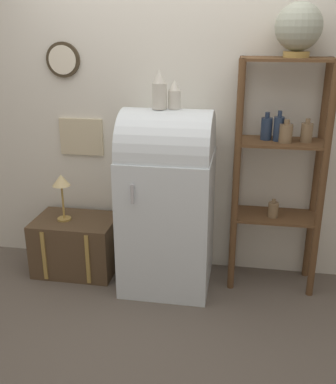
# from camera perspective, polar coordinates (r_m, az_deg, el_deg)

# --- Properties ---
(ground_plane) EXTENTS (12.00, 12.00, 0.00)m
(ground_plane) POSITION_cam_1_polar(r_m,az_deg,el_deg) (3.50, -0.71, -13.04)
(ground_plane) COLOR #60564C
(wall_back) EXTENTS (7.00, 0.09, 2.70)m
(wall_back) POSITION_cam_1_polar(r_m,az_deg,el_deg) (3.54, 0.84, 10.96)
(wall_back) COLOR silver
(wall_back) RESTS_ON ground_plane
(refrigerator) EXTENTS (0.67, 0.68, 1.38)m
(refrigerator) POSITION_cam_1_polar(r_m,az_deg,el_deg) (3.37, -0.06, -0.66)
(refrigerator) COLOR silver
(refrigerator) RESTS_ON ground_plane
(suitcase_trunk) EXTENTS (0.65, 0.47, 0.46)m
(suitcase_trunk) POSITION_cam_1_polar(r_m,az_deg,el_deg) (3.82, -11.56, -6.55)
(suitcase_trunk) COLOR brown
(suitcase_trunk) RESTS_ON ground_plane
(shelf_unit) EXTENTS (0.65, 0.34, 1.73)m
(shelf_unit) POSITION_cam_1_polar(r_m,az_deg,el_deg) (3.37, 13.92, 3.84)
(shelf_unit) COLOR brown
(shelf_unit) RESTS_ON ground_plane
(globe) EXTENTS (0.31, 0.31, 0.35)m
(globe) POSITION_cam_1_polar(r_m,az_deg,el_deg) (3.27, 16.26, 19.41)
(globe) COLOR #AD8942
(globe) RESTS_ON shelf_unit
(vase_left) EXTENTS (0.10, 0.10, 0.27)m
(vase_left) POSITION_cam_1_polar(r_m,az_deg,el_deg) (3.18, -1.10, 12.78)
(vase_left) COLOR beige
(vase_left) RESTS_ON refrigerator
(vase_center) EXTENTS (0.09, 0.09, 0.20)m
(vase_center) POSITION_cam_1_polar(r_m,az_deg,el_deg) (3.19, 0.83, 12.13)
(vase_center) COLOR beige
(vase_center) RESTS_ON refrigerator
(desk_lamp) EXTENTS (0.14, 0.14, 0.38)m
(desk_lamp) POSITION_cam_1_polar(r_m,az_deg,el_deg) (3.62, -13.38, 0.92)
(desk_lamp) COLOR #AD8942
(desk_lamp) RESTS_ON suitcase_trunk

